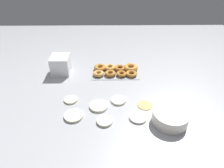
% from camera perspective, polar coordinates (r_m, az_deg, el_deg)
% --- Properties ---
extents(ground_plane, '(3.00, 3.00, 0.00)m').
position_cam_1_polar(ground_plane, '(1.36, -1.18, -3.59)').
color(ground_plane, '#9EA0A5').
extents(pancake_0, '(0.09, 0.09, 0.01)m').
position_cam_1_polar(pancake_0, '(1.18, -2.11, -10.49)').
color(pancake_0, beige).
rests_on(pancake_0, ground_plane).
extents(pancake_1, '(0.11, 0.11, 0.01)m').
position_cam_1_polar(pancake_1, '(1.21, 7.47, -9.42)').
color(pancake_1, silver).
rests_on(pancake_1, ground_plane).
extents(pancake_2, '(0.12, 0.12, 0.02)m').
position_cam_1_polar(pancake_2, '(1.28, -3.78, -6.26)').
color(pancake_2, silver).
rests_on(pancake_2, ground_plane).
extents(pancake_3, '(0.10, 0.10, 0.01)m').
position_cam_1_polar(pancake_3, '(1.32, 1.84, -4.67)').
color(pancake_3, silver).
rests_on(pancake_3, ground_plane).
extents(pancake_4, '(0.09, 0.09, 0.01)m').
position_cam_1_polar(pancake_4, '(1.35, -11.68, -4.43)').
color(pancake_4, beige).
rests_on(pancake_4, ground_plane).
extents(pancake_5, '(0.11, 0.11, 0.02)m').
position_cam_1_polar(pancake_5, '(1.23, -10.89, -8.89)').
color(pancake_5, beige).
rests_on(pancake_5, ground_plane).
extents(pancake_6, '(0.09, 0.09, 0.01)m').
position_cam_1_polar(pancake_6, '(1.30, 9.41, -5.94)').
color(pancake_6, tan).
rests_on(pancake_6, ground_plane).
extents(donut_tray, '(0.37, 0.21, 0.04)m').
position_cam_1_polar(donut_tray, '(1.61, 1.21, 3.92)').
color(donut_tray, '#93969B').
rests_on(donut_tray, ground_plane).
extents(batter_bowl, '(0.20, 0.20, 0.07)m').
position_cam_1_polar(batter_bowl, '(1.20, 16.28, -9.07)').
color(batter_bowl, silver).
rests_on(batter_bowl, ground_plane).
extents(container_stack, '(0.14, 0.15, 0.14)m').
position_cam_1_polar(container_stack, '(1.64, -14.43, 5.39)').
color(container_stack, white).
rests_on(container_stack, ground_plane).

